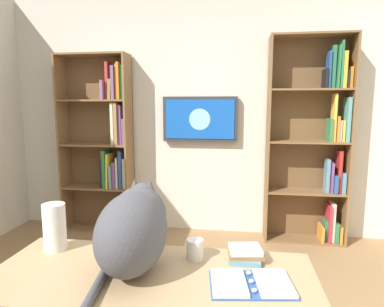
# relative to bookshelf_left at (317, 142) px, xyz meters

# --- Properties ---
(wall_back) EXTENTS (4.52, 0.06, 2.70)m
(wall_back) POSITION_rel_bookshelf_left_xyz_m (1.28, -0.16, 0.27)
(wall_back) COLOR silver
(wall_back) RESTS_ON ground
(bookshelf_left) EXTENTS (0.84, 0.28, 2.18)m
(bookshelf_left) POSITION_rel_bookshelf_left_xyz_m (0.00, 0.00, 0.00)
(bookshelf_left) COLOR brown
(bookshelf_left) RESTS_ON ground
(bookshelf_right) EXTENTS (0.82, 0.28, 2.04)m
(bookshelf_right) POSITION_rel_bookshelf_left_xyz_m (2.35, 0.00, -0.04)
(bookshelf_right) COLOR brown
(bookshelf_right) RESTS_ON ground
(wall_mounted_tv) EXTENTS (0.84, 0.07, 0.50)m
(wall_mounted_tv) POSITION_rel_bookshelf_left_xyz_m (1.26, -0.08, 0.23)
(wall_mounted_tv) COLOR #333338
(desk) EXTENTS (1.41, 0.60, 0.75)m
(desk) POSITION_rel_bookshelf_left_xyz_m (1.18, 2.35, -0.45)
(desk) COLOR tan
(desk) RESTS_ON ground
(cat) EXTENTS (0.29, 0.59, 0.38)m
(cat) POSITION_rel_bookshelf_left_xyz_m (1.26, 2.28, -0.14)
(cat) COLOR #4C4C51
(cat) RESTS_ON desk
(open_binder) EXTENTS (0.36, 0.26, 0.02)m
(open_binder) POSITION_rel_bookshelf_left_xyz_m (0.75, 2.35, -0.32)
(open_binder) COLOR #335999
(open_binder) RESTS_ON desk
(paper_towel_roll) EXTENTS (0.11, 0.11, 0.24)m
(paper_towel_roll) POSITION_rel_bookshelf_left_xyz_m (1.72, 2.16, -0.21)
(paper_towel_roll) COLOR white
(paper_towel_roll) RESTS_ON desk
(coffee_mug) EXTENTS (0.08, 0.08, 0.10)m
(coffee_mug) POSITION_rel_bookshelf_left_xyz_m (1.01, 2.16, -0.28)
(coffee_mug) COLOR white
(coffee_mug) RESTS_ON desk
(desk_book_stack) EXTENTS (0.17, 0.14, 0.07)m
(desk_book_stack) POSITION_rel_bookshelf_left_xyz_m (0.77, 2.14, -0.30)
(desk_book_stack) COLOR #6699A8
(desk_book_stack) RESTS_ON desk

